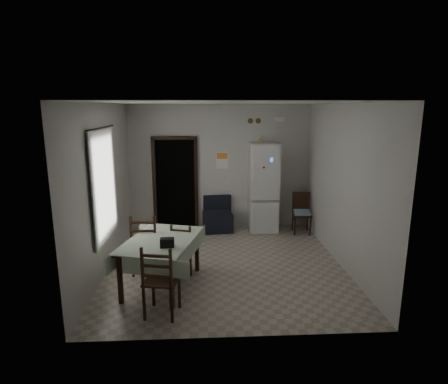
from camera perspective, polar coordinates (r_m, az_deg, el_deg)
name	(u,v)px	position (r m, az deg, el deg)	size (l,w,h in m)	color
ground	(225,264)	(7.03, 0.22, -10.90)	(4.50, 4.50, 0.00)	#A69987
ceiling	(226,103)	(6.43, 0.25, 13.46)	(4.20, 4.50, 0.02)	white
wall_back	(220,167)	(8.79, -0.62, 3.80)	(4.20, 0.02, 2.90)	beige
wall_front	(237,227)	(4.41, 1.93, -5.39)	(4.20, 0.02, 2.90)	beige
wall_left	(105,189)	(6.79, -17.74, 0.50)	(0.02, 4.50, 2.90)	beige
wall_right	(343,186)	(7.02, 17.61, 0.89)	(0.02, 4.50, 2.90)	beige
doorway	(176,182)	(9.08, -7.30, 1.48)	(1.06, 0.52, 2.22)	black
window_recess	(98,185)	(6.60, -18.65, 0.97)	(0.10, 1.20, 1.60)	silver
curtain	(105,185)	(6.57, -17.72, 0.99)	(0.02, 1.45, 1.85)	silver
curtain_rod	(101,128)	(6.45, -18.21, 9.28)	(0.02, 0.02, 1.60)	black
calendar	(222,160)	(8.76, -0.29, 4.89)	(0.28, 0.02, 0.40)	white
calendar_image	(222,156)	(8.74, -0.29, 5.53)	(0.24, 0.01, 0.14)	orange
light_switch	(226,182)	(8.85, 0.36, 1.56)	(0.08, 0.02, 0.12)	beige
vent_left	(250,121)	(8.73, 4.05, 10.77)	(0.12, 0.12, 0.03)	brown
vent_right	(258,121)	(8.75, 5.24, 10.75)	(0.12, 0.12, 0.03)	brown
emergency_light	(279,119)	(8.81, 8.35, 10.88)	(0.25, 0.07, 0.09)	white
fridge	(263,187)	(8.65, 6.00, 0.69)	(0.66, 0.66, 2.04)	silver
tan_cone	(261,139)	(8.52, 5.73, 8.01)	(0.20, 0.20, 0.16)	tan
navy_seat	(218,214)	(8.71, -0.97, -3.41)	(0.65, 0.63, 0.79)	black
corner_chair	(302,214)	(8.70, 11.77, -3.23)	(0.40, 0.40, 0.93)	black
dining_table	(162,263)	(6.17, -9.44, -10.58)	(1.00, 1.52, 0.79)	#AABCA1
black_bag	(167,243)	(5.68, -8.65, -7.64)	(0.21, 0.12, 0.13)	black
dining_chair_far_left	(146,243)	(6.65, -11.80, -7.61)	(0.46, 0.46, 1.08)	black
dining_chair_far_right	(184,247)	(6.61, -6.07, -8.37)	(0.38, 0.38, 0.89)	black
dining_chair_near_head	(162,279)	(5.33, -9.49, -12.98)	(0.45, 0.45, 1.05)	black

